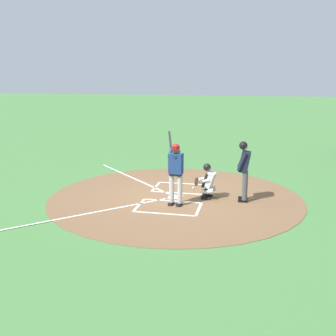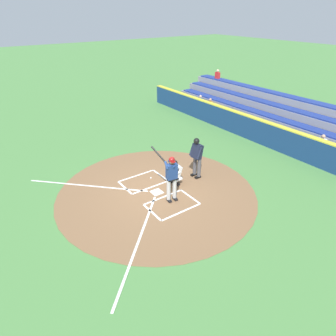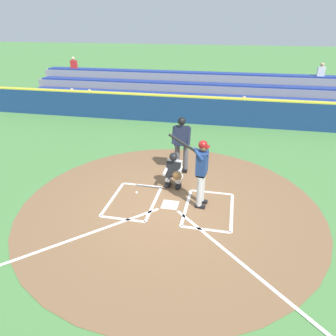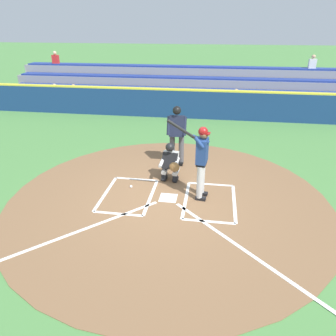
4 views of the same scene
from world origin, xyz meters
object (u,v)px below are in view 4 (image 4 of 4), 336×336
at_px(batter, 201,158).
at_px(baseball, 131,187).
at_px(plate_umpire, 177,132).
at_px(catcher, 170,161).

xyz_separation_m(batter, baseball, (1.86, -0.25, -1.06)).
relative_size(batter, plate_umpire, 1.14).
height_order(plate_umpire, baseball, plate_umpire).
distance_m(batter, baseball, 2.16).
distance_m(plate_umpire, baseball, 2.25).
height_order(catcher, plate_umpire, plate_umpire).
xyz_separation_m(catcher, plate_umpire, (-0.03, -1.13, 0.49)).
relative_size(plate_umpire, baseball, 25.20).
relative_size(batter, catcher, 1.88).
distance_m(catcher, plate_umpire, 1.23).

